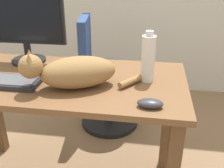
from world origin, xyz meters
TOP-DOWN VIEW (x-y plane):
  - desk at (0.00, 0.00)m, footprint 1.30×0.63m
  - office_chair at (0.09, 0.73)m, footprint 0.48×0.48m
  - monitor at (-0.26, 0.20)m, footprint 0.48×0.20m
  - cat at (0.11, -0.09)m, footprint 0.57×0.31m
  - computer_mouse at (0.47, -0.23)m, footprint 0.11×0.06m
  - water_bottle at (0.45, 0.04)m, footprint 0.07×0.07m

SIDE VIEW (x-z plane):
  - office_chair at x=0.09m, z-range -0.06..0.85m
  - desk at x=0.00m, z-range 0.25..0.99m
  - computer_mouse at x=0.47m, z-range 0.74..0.78m
  - cat at x=0.11m, z-range 0.73..0.92m
  - water_bottle at x=0.45m, z-range 0.73..0.99m
  - monitor at x=-0.26m, z-range 0.76..1.18m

